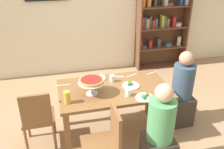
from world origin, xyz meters
TOP-DOWN VIEW (x-y plane):
  - ground_plane at (0.00, 0.00)m, footprint 12.00×12.00m
  - rear_partition at (0.00, 2.20)m, footprint 8.00×0.12m
  - dining_table at (0.00, 0.00)m, footprint 1.44×0.83m
  - bookshelf at (1.55, 2.01)m, footprint 1.10×0.30m
  - diner_head_east at (1.02, 0.01)m, footprint 0.34×0.34m
  - diner_near_right at (0.34, -0.74)m, footprint 0.34×0.34m
  - chair_head_west at (-0.99, -0.05)m, footprint 0.40×0.40m
  - chair_near_left at (-0.26, -0.68)m, footprint 0.40×0.40m
  - deep_dish_pizza_stand at (-0.30, -0.07)m, footprint 0.33×0.33m
  - salad_plate_near_diner at (-0.17, 0.32)m, footprint 0.26×0.26m
  - salad_plate_far_diner at (0.23, -0.00)m, footprint 0.23×0.23m
  - salad_plate_spare at (0.30, -0.33)m, footprint 0.22×0.22m
  - beer_glass_amber_tall at (-0.62, -0.21)m, footprint 0.08×0.08m
  - water_glass_clear_near at (0.02, 0.18)m, footprint 0.07×0.07m
  - water_glass_clear_far at (0.12, -0.22)m, footprint 0.07×0.07m
  - cutlery_fork_near at (0.34, 0.28)m, footprint 0.17×0.08m
  - cutlery_knife_near at (0.64, 0.29)m, footprint 0.18×0.07m
  - cutlery_fork_far at (0.14, 0.30)m, footprint 0.17×0.08m
  - cutlery_knife_far at (-0.64, 0.24)m, footprint 0.18×0.03m
  - cutlery_spare_fork at (0.64, -0.26)m, footprint 0.18×0.07m

SIDE VIEW (x-z plane):
  - ground_plane at x=0.00m, z-range 0.00..0.00m
  - chair_head_west at x=-0.99m, z-range 0.05..0.92m
  - chair_near_left at x=-0.26m, z-range 0.05..0.92m
  - diner_head_east at x=1.02m, z-range -0.08..1.07m
  - diner_near_right at x=0.34m, z-range -0.08..1.07m
  - dining_table at x=0.00m, z-range 0.27..1.01m
  - cutlery_fork_near at x=0.34m, z-range 0.74..0.74m
  - cutlery_knife_near at x=0.64m, z-range 0.74..0.74m
  - cutlery_fork_far at x=0.14m, z-range 0.74..0.74m
  - cutlery_knife_far at x=-0.64m, z-range 0.74..0.74m
  - cutlery_spare_fork at x=0.64m, z-range 0.74..0.74m
  - salad_plate_far_diner at x=0.23m, z-range 0.72..0.79m
  - salad_plate_spare at x=0.30m, z-range 0.72..0.79m
  - salad_plate_near_diner at x=-0.17m, z-range 0.73..0.80m
  - water_glass_clear_far at x=0.12m, z-range 0.74..0.83m
  - water_glass_clear_near at x=0.02m, z-range 0.74..0.84m
  - beer_glass_amber_tall at x=-0.62m, z-range 0.74..0.90m
  - deep_dish_pizza_stand at x=-0.30m, z-range 0.81..1.01m
  - bookshelf at x=1.55m, z-range 0.03..2.24m
  - rear_partition at x=0.00m, z-range 0.00..2.80m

